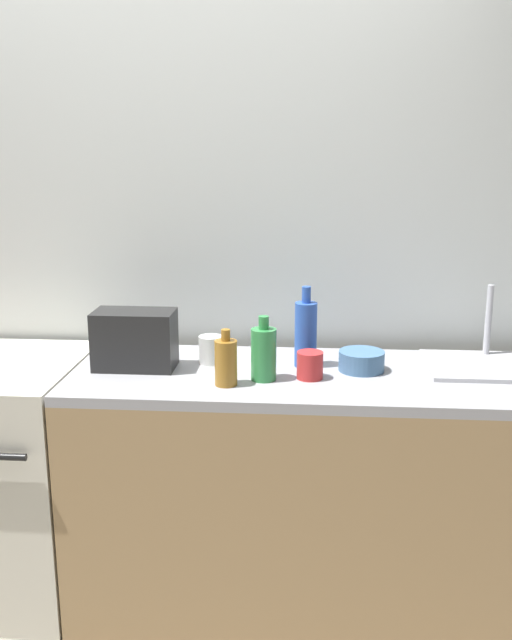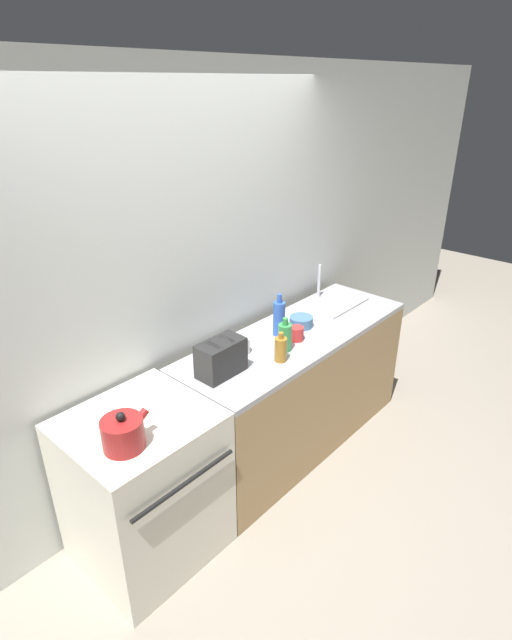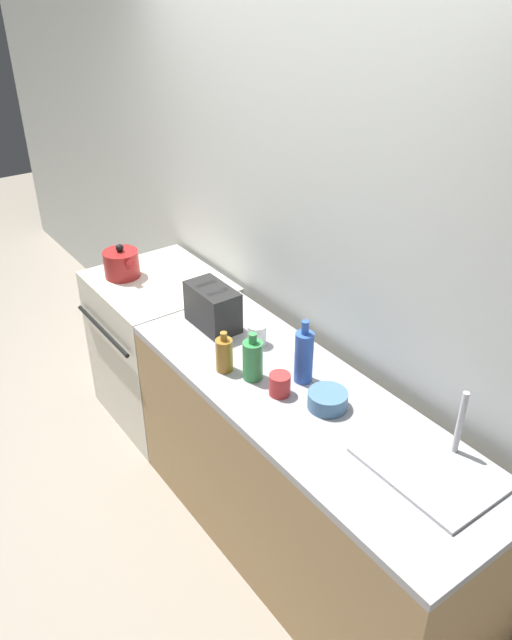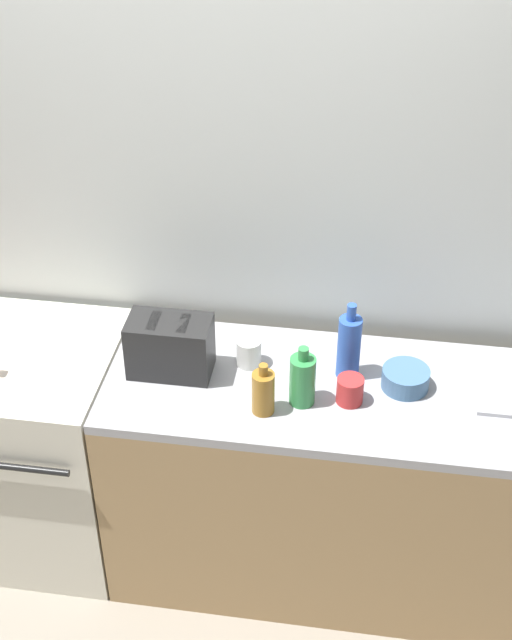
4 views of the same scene
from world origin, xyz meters
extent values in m
plane|color=gray|center=(0.00, 0.00, 0.00)|extent=(12.00, 12.00, 0.00)
cube|color=silver|center=(0.00, 0.72, 1.30)|extent=(8.00, 0.05, 2.60)
cube|color=silver|center=(-0.65, 0.33, 0.45)|extent=(0.74, 0.67, 0.91)
cube|color=black|center=(-0.65, 0.33, 0.90)|extent=(0.72, 0.66, 0.02)
cylinder|color=black|center=(-0.82, 0.19, 0.90)|extent=(0.21, 0.21, 0.01)
cylinder|color=black|center=(-0.48, 0.19, 0.90)|extent=(0.21, 0.21, 0.01)
cylinder|color=black|center=(-0.82, 0.48, 0.90)|extent=(0.21, 0.21, 0.01)
cylinder|color=black|center=(-0.48, 0.48, 0.90)|extent=(0.21, 0.21, 0.01)
cylinder|color=black|center=(-0.65, -0.03, 0.71)|extent=(0.63, 0.02, 0.02)
cube|color=tan|center=(0.67, 0.32, 0.44)|extent=(1.87, 0.63, 0.87)
cube|color=#A3A3A8|center=(0.67, 0.32, 0.89)|extent=(1.87, 0.63, 0.04)
cylinder|color=maroon|center=(-0.81, 0.20, 0.99)|extent=(0.20, 0.20, 0.15)
sphere|color=black|center=(-0.81, 0.20, 1.08)|extent=(0.04, 0.04, 0.04)
cylinder|color=maroon|center=(-0.72, 0.20, 1.02)|extent=(0.11, 0.04, 0.10)
cube|color=black|center=(-0.05, 0.33, 1.01)|extent=(0.29, 0.16, 0.21)
cube|color=black|center=(-0.10, 0.33, 1.12)|extent=(0.03, 0.11, 0.01)
cube|color=black|center=(0.00, 0.33, 1.12)|extent=(0.03, 0.11, 0.01)
cube|color=#B7B7BC|center=(1.24, 0.42, 0.92)|extent=(0.49, 0.35, 0.01)
cylinder|color=silver|center=(1.24, 0.55, 1.05)|extent=(0.02, 0.02, 0.28)
cylinder|color=#338C47|center=(0.42, 0.23, 1.00)|extent=(0.09, 0.09, 0.18)
cylinder|color=#338C47|center=(0.42, 0.23, 1.11)|extent=(0.03, 0.03, 0.04)
cylinder|color=#2D56B7|center=(0.56, 0.39, 1.03)|extent=(0.08, 0.08, 0.24)
cylinder|color=#2D56B7|center=(0.56, 0.39, 1.17)|extent=(0.03, 0.03, 0.06)
cylinder|color=#9E6B23|center=(0.30, 0.16, 0.99)|extent=(0.08, 0.08, 0.15)
cylinder|color=#9E6B23|center=(0.30, 0.16, 1.08)|extent=(0.03, 0.03, 0.04)
cylinder|color=red|center=(0.58, 0.25, 0.96)|extent=(0.09, 0.09, 0.09)
cylinder|color=white|center=(0.21, 0.40, 0.96)|extent=(0.09, 0.09, 0.10)
cylinder|color=teal|center=(0.76, 0.36, 0.94)|extent=(0.16, 0.16, 0.07)
camera|label=1|loc=(0.57, -2.09, 1.70)|focal=40.00mm
camera|label=2|loc=(-1.78, -1.50, 2.47)|focal=28.00mm
camera|label=3|loc=(2.21, -1.05, 2.51)|focal=35.00mm
camera|label=4|loc=(0.60, -2.03, 2.88)|focal=50.00mm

